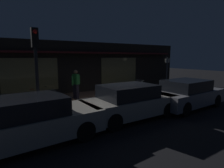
% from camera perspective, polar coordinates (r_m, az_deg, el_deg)
% --- Properties ---
extents(ground_plane, '(60.00, 60.00, 0.00)m').
position_cam_1_polar(ground_plane, '(8.62, 3.34, -8.73)').
color(ground_plane, black).
extents(sidewalk_slab, '(18.00, 4.00, 0.15)m').
position_cam_1_polar(sidewalk_slab, '(11.10, -5.65, -4.45)').
color(sidewalk_slab, '#8C6047').
rests_on(sidewalk_slab, ground_plane).
extents(storefront_building, '(18.00, 3.30, 3.60)m').
position_cam_1_polar(storefront_building, '(13.96, -11.96, 5.22)').
color(storefront_building, black).
rests_on(storefront_building, ground_plane).
extents(motorcycle, '(1.66, 0.74, 0.97)m').
position_cam_1_polar(motorcycle, '(11.27, 7.55, -1.32)').
color(motorcycle, black).
rests_on(motorcycle, sidewalk_slab).
extents(bicycle_parked, '(1.66, 0.42, 0.91)m').
position_cam_1_polar(bicycle_parked, '(9.94, -22.40, -4.03)').
color(bicycle_parked, black).
rests_on(bicycle_parked, sidewalk_slab).
extents(person_bystander, '(0.60, 0.43, 1.67)m').
position_cam_1_polar(person_bystander, '(10.67, -11.29, 0.11)').
color(person_bystander, '#28232D').
rests_on(person_bystander, sidewalk_slab).
extents(sign_post, '(0.44, 0.09, 2.40)m').
position_cam_1_polar(sign_post, '(13.80, 16.89, 3.78)').
color(sign_post, '#47474C').
rests_on(sign_post, sidewalk_slab).
extents(trash_bin, '(0.48, 0.48, 0.93)m').
position_cam_1_polar(trash_bin, '(12.68, 15.99, -0.61)').
color(trash_bin, '#2D4C33').
rests_on(trash_bin, sidewalk_slab).
extents(traffic_light_pole, '(0.24, 0.33, 3.60)m').
position_cam_1_polar(traffic_light_pole, '(7.34, -22.81, 7.27)').
color(traffic_light_pole, black).
rests_on(traffic_light_pole, ground_plane).
extents(parked_car_near, '(4.20, 2.02, 1.42)m').
position_cam_1_polar(parked_car_near, '(5.90, -24.54, -10.51)').
color(parked_car_near, black).
rests_on(parked_car_near, ground_plane).
extents(parked_car_far, '(4.12, 1.82, 1.42)m').
position_cam_1_polar(parked_car_far, '(7.62, 5.63, -5.58)').
color(parked_car_far, black).
rests_on(parked_car_far, ground_plane).
extents(parked_car_across, '(4.19, 1.97, 1.42)m').
position_cam_1_polar(parked_car_across, '(9.92, 22.56, -2.90)').
color(parked_car_across, black).
rests_on(parked_car_across, ground_plane).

